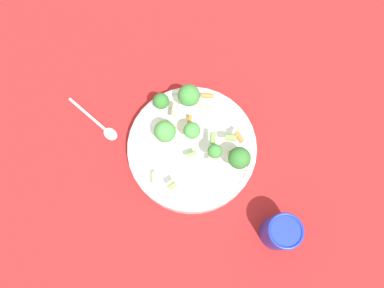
% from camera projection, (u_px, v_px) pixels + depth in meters
% --- Properties ---
extents(ground_plane, '(3.00, 3.00, 0.00)m').
position_uv_depth(ground_plane, '(192.00, 152.00, 0.85)').
color(ground_plane, maroon).
extents(bowl, '(0.28, 0.28, 0.05)m').
position_uv_depth(bowl, '(192.00, 149.00, 0.82)').
color(bowl, white).
rests_on(bowl, ground_plane).
extents(pasta_salad, '(0.24, 0.24, 0.08)m').
position_uv_depth(pasta_salad, '(195.00, 127.00, 0.76)').
color(pasta_salad, '#8CB766').
rests_on(pasta_salad, bowl).
extents(cup, '(0.07, 0.07, 0.10)m').
position_uv_depth(cup, '(281.00, 232.00, 0.75)').
color(cup, '#192DAD').
rests_on(cup, ground_plane).
extents(spoon, '(0.15, 0.03, 0.01)m').
position_uv_depth(spoon, '(102.00, 126.00, 0.86)').
color(spoon, silver).
rests_on(spoon, ground_plane).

